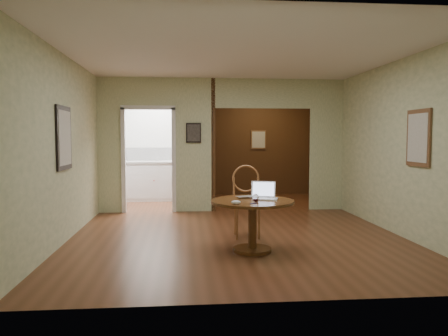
{
  "coord_description": "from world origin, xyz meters",
  "views": [
    {
      "loc": [
        -0.79,
        -6.34,
        1.51
      ],
      "look_at": [
        -0.23,
        -0.2,
        1.07
      ],
      "focal_mm": 35.0,
      "sensor_mm": 36.0,
      "label": 1
    }
  ],
  "objects": [
    {
      "name": "floor",
      "position": [
        0.0,
        0.0,
        0.0
      ],
      "size": [
        5.0,
        5.0,
        0.0
      ],
      "primitive_type": "plane",
      "color": "#4F2A16",
      "rests_on": "ground"
    },
    {
      "name": "dining_table",
      "position": [
        0.1,
        -0.7,
        0.51
      ],
      "size": [
        1.09,
        1.09,
        0.68
      ],
      "rotation": [
        0.0,
        0.0,
        0.07
      ],
      "color": "#5D2E17",
      "rests_on": "ground"
    },
    {
      "name": "wine_glass",
      "position": [
        0.13,
        -0.82,
        0.73
      ],
      "size": [
        0.09,
        0.09,
        0.1
      ],
      "primitive_type": null,
      "color": "white",
      "rests_on": "dining_table"
    },
    {
      "name": "pen",
      "position": [
        0.07,
        -1.01,
        0.69
      ],
      "size": [
        0.11,
        0.09,
        0.01
      ],
      "primitive_type": "cylinder",
      "rotation": [
        0.0,
        1.57,
        0.67
      ],
      "color": "#0D135D",
      "rests_on": "dining_table"
    },
    {
      "name": "room_shell",
      "position": [
        -0.47,
        3.1,
        1.29
      ],
      "size": [
        5.2,
        7.5,
        5.0
      ],
      "color": "white",
      "rests_on": "ground"
    },
    {
      "name": "grocery_bag",
      "position": [
        -0.78,
        4.2,
        1.08
      ],
      "size": [
        0.3,
        0.26,
        0.28
      ],
      "primitive_type": "ellipsoid",
      "rotation": [
        0.0,
        0.0,
        -0.06
      ],
      "color": "beige",
      "rests_on": "kitchen_cabinet"
    },
    {
      "name": "chair",
      "position": [
        0.15,
        0.2,
        0.6
      ],
      "size": [
        0.48,
        0.48,
        1.08
      ],
      "rotation": [
        0.0,
        0.0,
        -0.04
      ],
      "color": "#A36D3A",
      "rests_on": "ground"
    },
    {
      "name": "mouse",
      "position": [
        -0.15,
        -1.04,
        0.71
      ],
      "size": [
        0.13,
        0.09,
        0.05
      ],
      "primitive_type": "ellipsoid",
      "rotation": [
        0.0,
        0.0,
        -0.18
      ],
      "color": "white",
      "rests_on": "dining_table"
    },
    {
      "name": "kitchen_cabinet",
      "position": [
        -1.35,
        4.2,
        0.47
      ],
      "size": [
        2.06,
        0.6,
        0.94
      ],
      "color": "white",
      "rests_on": "ground"
    },
    {
      "name": "open_laptop",
      "position": [
        0.28,
        -0.6,
        0.75
      ],
      "size": [
        0.38,
        0.37,
        0.23
      ],
      "rotation": [
        0.0,
        0.0,
        -0.3
      ],
      "color": "white",
      "rests_on": "dining_table"
    },
    {
      "name": "closed_laptop",
      "position": [
        0.11,
        -0.54,
        0.7
      ],
      "size": [
        0.41,
        0.33,
        0.03
      ],
      "primitive_type": "imported",
      "rotation": [
        0.0,
        0.0,
        0.31
      ],
      "color": "#ABACB0",
      "rests_on": "dining_table"
    }
  ]
}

